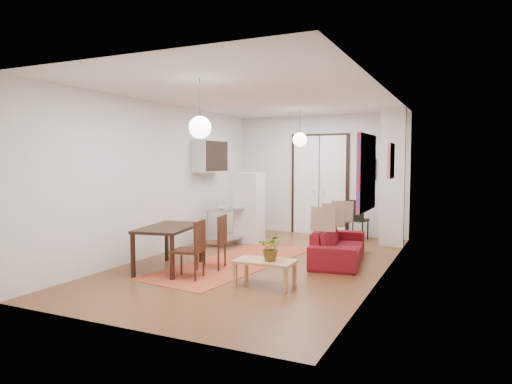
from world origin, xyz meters
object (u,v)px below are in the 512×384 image
at_px(kitchen_counter, 229,222).
at_px(dining_chair_near, 214,237).
at_px(black_side_chair, 358,216).
at_px(sofa, 339,245).
at_px(dining_table, 169,231).
at_px(dining_chair_far, 191,244).
at_px(coffee_table, 265,264).
at_px(fridge, 249,208).

xyz_separation_m(kitchen_counter, dining_chair_near, (0.77, -1.98, 0.03)).
height_order(dining_chair_near, black_side_chair, black_side_chair).
bearing_deg(dining_chair_near, sofa, 116.65).
height_order(sofa, dining_table, dining_table).
bearing_deg(dining_chair_near, dining_chair_far, -11.08).
distance_m(coffee_table, black_side_chair, 4.52).
bearing_deg(fridge, dining_chair_near, -80.25).
bearing_deg(sofa, coffee_table, 157.62).
xyz_separation_m(coffee_table, dining_chair_far, (-1.25, -0.00, 0.19)).
relative_size(coffee_table, kitchen_counter, 0.80).
bearing_deg(fridge, dining_chair_far, -82.83).
height_order(kitchen_counter, black_side_chair, black_side_chair).
bearing_deg(dining_table, sofa, 37.34).
height_order(coffee_table, dining_chair_near, dining_chair_near).
relative_size(dining_chair_near, dining_chair_far, 1.00).
xyz_separation_m(dining_table, dining_chair_far, (0.60, -0.26, -0.13)).
distance_m(dining_chair_near, black_side_chair, 4.13).
relative_size(sofa, dining_chair_far, 2.25).
xyz_separation_m(sofa, fridge, (-2.28, 1.04, 0.47)).
xyz_separation_m(coffee_table, dining_table, (-1.85, 0.26, 0.31)).
relative_size(kitchen_counter, dining_chair_far, 1.22).
xyz_separation_m(sofa, dining_chair_far, (-1.78, -2.08, 0.22)).
distance_m(kitchen_counter, dining_chair_near, 2.12).
relative_size(kitchen_counter, dining_chair_near, 1.22).
bearing_deg(black_side_chair, sofa, 102.06).
relative_size(dining_table, dining_chair_near, 1.59).
height_order(dining_table, dining_chair_far, dining_chair_far).
bearing_deg(dining_chair_far, dining_table, -124.62).
bearing_deg(sofa, fridge, 57.51).
bearing_deg(sofa, black_side_chair, -3.89).
relative_size(sofa, dining_chair_near, 2.25).
bearing_deg(black_side_chair, coffee_table, 93.41).
relative_size(coffee_table, fridge, 0.57).
bearing_deg(dining_table, coffee_table, -7.96).
distance_m(sofa, coffee_table, 2.14).
distance_m(sofa, kitchen_counter, 2.63).
height_order(sofa, coffee_table, sofa).
height_order(fridge, dining_table, fridge).
bearing_deg(kitchen_counter, dining_table, -78.50).
bearing_deg(kitchen_counter, dining_chair_near, -61.24).
xyz_separation_m(sofa, kitchen_counter, (-2.55, 0.60, 0.20)).
distance_m(dining_table, black_side_chair, 4.78).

